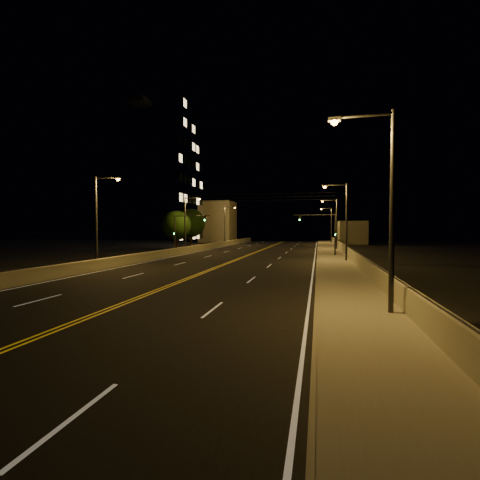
% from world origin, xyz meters
% --- Properties ---
extents(ground, '(160.00, 160.00, 0.00)m').
position_xyz_m(ground, '(0.00, 0.00, 0.00)').
color(ground, black).
rests_on(ground, ground).
extents(road, '(18.00, 120.00, 0.02)m').
position_xyz_m(road, '(0.00, 20.00, 0.01)').
color(road, black).
rests_on(road, ground).
extents(sidewalk, '(3.60, 120.00, 0.30)m').
position_xyz_m(sidewalk, '(10.80, 20.00, 0.15)').
color(sidewalk, gray).
rests_on(sidewalk, ground).
extents(curb, '(0.14, 120.00, 0.15)m').
position_xyz_m(curb, '(8.93, 20.00, 0.07)').
color(curb, gray).
rests_on(curb, ground).
extents(parapet_wall, '(0.30, 120.00, 1.00)m').
position_xyz_m(parapet_wall, '(12.45, 20.00, 0.80)').
color(parapet_wall, '#9F9B84').
rests_on(parapet_wall, sidewalk).
extents(jersey_barrier, '(0.45, 120.00, 0.97)m').
position_xyz_m(jersey_barrier, '(-9.20, 20.00, 0.49)').
color(jersey_barrier, '#9F9B84').
rests_on(jersey_barrier, ground).
extents(distant_building_right, '(6.00, 10.00, 5.13)m').
position_xyz_m(distant_building_right, '(16.50, 70.39, 2.57)').
color(distant_building_right, gray).
rests_on(distant_building_right, ground).
extents(distant_building_left, '(8.00, 8.00, 10.28)m').
position_xyz_m(distant_building_left, '(-16.00, 72.04, 5.14)').
color(distant_building_left, gray).
rests_on(distant_building_left, ground).
extents(parapet_rail, '(0.06, 120.00, 0.06)m').
position_xyz_m(parapet_rail, '(12.45, 20.00, 1.33)').
color(parapet_rail, black).
rests_on(parapet_rail, parapet_wall).
extents(lane_markings, '(17.32, 116.00, 0.00)m').
position_xyz_m(lane_markings, '(0.00, 19.93, 0.02)').
color(lane_markings, silver).
rests_on(lane_markings, road).
extents(streetlight_0, '(2.55, 0.28, 8.15)m').
position_xyz_m(streetlight_0, '(11.49, 1.42, 4.77)').
color(streetlight_0, '#2D2D33').
rests_on(streetlight_0, ground).
extents(streetlight_1, '(2.55, 0.28, 8.15)m').
position_xyz_m(streetlight_1, '(11.49, 23.80, 4.77)').
color(streetlight_1, '#2D2D33').
rests_on(streetlight_1, ground).
extents(streetlight_2, '(2.55, 0.28, 8.15)m').
position_xyz_m(streetlight_2, '(11.49, 43.73, 4.77)').
color(streetlight_2, '#2D2D33').
rests_on(streetlight_2, ground).
extents(streetlight_3, '(2.55, 0.28, 8.15)m').
position_xyz_m(streetlight_3, '(11.49, 66.73, 4.77)').
color(streetlight_3, '#2D2D33').
rests_on(streetlight_3, ground).
extents(streetlight_4, '(2.55, 0.28, 8.15)m').
position_xyz_m(streetlight_4, '(-9.89, 14.19, 4.77)').
color(streetlight_4, '#2D2D33').
rests_on(streetlight_4, ground).
extents(streetlight_5, '(2.55, 0.28, 8.15)m').
position_xyz_m(streetlight_5, '(-9.89, 35.21, 4.77)').
color(streetlight_5, '#2D2D33').
rests_on(streetlight_5, ground).
extents(streetlight_6, '(2.55, 0.28, 8.15)m').
position_xyz_m(streetlight_6, '(-9.89, 57.40, 4.77)').
color(streetlight_6, '#2D2D33').
rests_on(streetlight_6, ground).
extents(traffic_signal_right, '(5.11, 0.31, 5.40)m').
position_xyz_m(traffic_signal_right, '(9.92, 30.45, 3.48)').
color(traffic_signal_right, '#2D2D33').
rests_on(traffic_signal_right, ground).
extents(traffic_signal_left, '(5.11, 0.31, 5.40)m').
position_xyz_m(traffic_signal_left, '(-8.72, 30.45, 3.48)').
color(traffic_signal_left, '#2D2D33').
rests_on(traffic_signal_left, ground).
extents(overhead_wires, '(22.00, 0.03, 0.83)m').
position_xyz_m(overhead_wires, '(0.00, 29.50, 7.40)').
color(overhead_wires, black).
extents(building_tower, '(24.00, 15.00, 31.57)m').
position_xyz_m(building_tower, '(-29.03, 56.24, 15.21)').
color(building_tower, gray).
rests_on(building_tower, ground).
extents(tree_0, '(4.69, 4.69, 6.35)m').
position_xyz_m(tree_0, '(-13.00, 38.56, 4.00)').
color(tree_0, black).
rests_on(tree_0, ground).
extents(tree_1, '(5.27, 5.27, 7.14)m').
position_xyz_m(tree_1, '(-13.96, 47.54, 4.50)').
color(tree_1, black).
rests_on(tree_1, ground).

